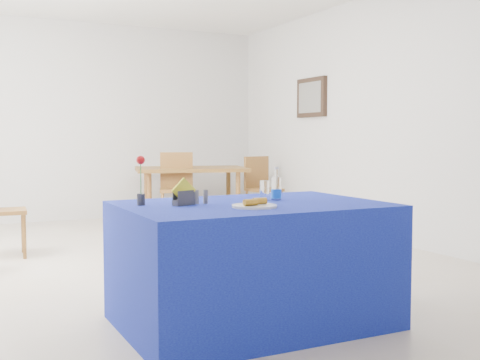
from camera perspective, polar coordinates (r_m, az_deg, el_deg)
name	(u,v)px	position (r m, az deg, el deg)	size (l,w,h in m)	color
floor	(181,264)	(5.64, -5.65, -7.93)	(7.00, 7.00, 0.00)	beige
room_shell	(179,73)	(5.55, -5.78, 10.03)	(7.00, 7.00, 7.00)	silver
picture_frame	(312,98)	(8.10, 6.81, 7.77)	(0.06, 0.64, 0.52)	black
picture_art	(310,97)	(8.08, 6.66, 7.78)	(0.02, 0.52, 0.40)	#998C66
plate	(254,206)	(3.50, 1.37, -2.49)	(0.26, 0.26, 0.01)	silver
drinking_glass	(265,191)	(3.88, 2.35, -1.00)	(0.06, 0.06, 0.13)	white
salt_shaker	(196,197)	(3.69, -4.16, -1.61)	(0.03, 0.03, 0.09)	slate
pepper_shaker	(206,197)	(3.70, -3.28, -1.59)	(0.03, 0.03, 0.09)	#5D5C61
blue_table	(252,263)	(3.79, 1.15, -7.92)	(1.60, 1.10, 0.76)	navy
water_bottle	(276,189)	(3.93, 3.46, -0.85)	(0.07, 0.07, 0.21)	white
napkin_holder	(184,197)	(3.62, -5.36, -1.63)	(0.15, 0.09, 0.17)	#38383D
rose_vase	(141,181)	(3.65, -9.39, -0.08)	(0.05, 0.05, 0.30)	#27272C
oak_table	(191,173)	(8.41, -4.68, 0.68)	(1.70, 1.31, 0.76)	brown
chair_bg_left	(177,183)	(8.01, -6.02, -0.33)	(0.56, 0.56, 0.97)	brown
chair_bg_right	(261,184)	(8.40, 1.97, -0.37)	(0.46, 0.46, 0.91)	brown
banana_pieces	(255,202)	(3.50, 1.46, -2.05)	(0.17, 0.09, 0.04)	gold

